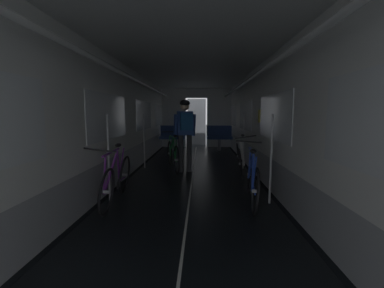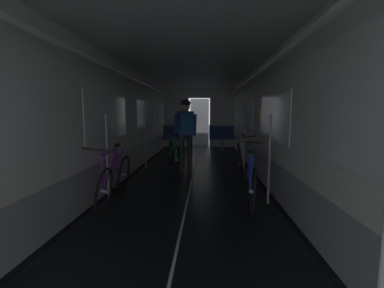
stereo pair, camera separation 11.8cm
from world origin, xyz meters
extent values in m
cube|color=black|center=(-1.41, 3.25, 0.00)|extent=(0.08, 11.50, 0.01)
cube|color=black|center=(1.41, 3.25, 0.00)|extent=(0.08, 11.50, 0.01)
cube|color=beige|center=(0.00, 3.25, 0.00)|extent=(0.03, 11.27, 0.00)
cube|color=#9EA0A5|center=(-1.51, 3.25, 0.30)|extent=(0.12, 11.50, 0.60)
cube|color=white|center=(-1.51, 3.25, 1.53)|extent=(0.12, 11.50, 1.85)
cube|color=white|center=(-1.45, 2.67, 1.35)|extent=(0.02, 1.90, 0.80)
cube|color=white|center=(-1.45, 5.55, 1.35)|extent=(0.02, 1.90, 0.80)
cube|color=white|center=(-1.45, 8.42, 1.35)|extent=(0.02, 1.90, 0.80)
cube|color=yellow|center=(-1.45, 3.39, 1.35)|extent=(0.01, 0.20, 0.28)
cylinder|color=white|center=(-1.17, 3.25, 2.10)|extent=(0.07, 11.04, 0.07)
cylinder|color=#B7BABF|center=(-1.27, 2.10, 0.70)|extent=(0.04, 0.04, 1.40)
cylinder|color=#B7BABF|center=(-1.27, 4.70, 0.70)|extent=(0.04, 0.04, 1.40)
cube|color=#9EA0A5|center=(1.51, 3.25, 0.30)|extent=(0.12, 11.50, 0.60)
cube|color=white|center=(1.51, 3.25, 1.53)|extent=(0.12, 11.50, 1.85)
cube|color=white|center=(1.45, 2.67, 1.35)|extent=(0.02, 1.90, 0.80)
cube|color=white|center=(1.45, 5.55, 1.35)|extent=(0.02, 1.90, 0.80)
cube|color=white|center=(1.45, 8.42, 1.35)|extent=(0.02, 1.90, 0.80)
cube|color=yellow|center=(1.45, 3.77, 1.35)|extent=(0.01, 0.20, 0.28)
cylinder|color=white|center=(1.17, 3.25, 2.10)|extent=(0.07, 11.04, 0.07)
cylinder|color=#B7BABF|center=(1.27, -0.50, 0.70)|extent=(0.04, 0.04, 1.40)
cylinder|color=#B7BABF|center=(1.27, 2.10, 0.70)|extent=(0.04, 0.04, 1.40)
cylinder|color=#B7BABF|center=(1.27, 4.70, 0.70)|extent=(0.04, 0.04, 1.40)
cube|color=white|center=(-0.95, 9.06, 1.23)|extent=(1.00, 0.12, 2.45)
cube|color=white|center=(0.95, 9.06, 1.23)|extent=(1.00, 0.12, 2.45)
cube|color=white|center=(0.00, 9.06, 2.25)|extent=(0.90, 0.12, 0.40)
cube|color=#4C4F54|center=(0.00, 9.76, 1.03)|extent=(0.81, 0.04, 2.05)
cube|color=silver|center=(0.00, 3.25, 2.51)|extent=(3.14, 11.62, 0.12)
cylinder|color=gray|center=(-0.90, 8.00, 0.22)|extent=(0.12, 0.12, 0.44)
cube|color=#2D4784|center=(-0.90, 8.00, 0.49)|extent=(0.96, 0.44, 0.10)
cube|color=#2D4784|center=(-0.90, 8.19, 0.74)|extent=(0.96, 0.08, 0.40)
torus|color=gray|center=(-1.33, 8.22, 0.94)|extent=(0.14, 0.14, 0.02)
cylinder|color=gray|center=(0.90, 8.00, 0.22)|extent=(0.12, 0.12, 0.44)
cube|color=#2D4784|center=(0.90, 8.00, 0.49)|extent=(0.96, 0.44, 0.10)
cube|color=#2D4784|center=(0.90, 8.19, 0.74)|extent=(0.96, 0.08, 0.40)
torus|color=gray|center=(0.47, 8.22, 0.94)|extent=(0.14, 0.14, 0.02)
torus|color=black|center=(0.94, 1.63, 0.33)|extent=(0.15, 0.67, 0.67)
cylinder|color=#B2B2B7|center=(0.94, 1.63, 0.33)|extent=(0.10, 0.06, 0.06)
torus|color=black|center=(1.06, 2.64, 0.33)|extent=(0.15, 0.67, 0.67)
cylinder|color=#B2B2B7|center=(1.06, 2.64, 0.33)|extent=(0.10, 0.06, 0.06)
cylinder|color=#2342B7|center=(1.01, 2.33, 0.55)|extent=(0.07, 0.54, 0.56)
cylinder|color=#2342B7|center=(0.96, 1.92, 0.55)|extent=(0.10, 0.34, 0.55)
cylinder|color=#2342B7|center=(0.98, 2.18, 0.82)|extent=(0.13, 0.82, 0.04)
cylinder|color=#2342B7|center=(0.94, 1.70, 0.58)|extent=(0.04, 0.17, 0.49)
cylinder|color=#2342B7|center=(0.97, 1.85, 0.31)|extent=(0.08, 0.45, 0.07)
cylinder|color=#2342B7|center=(1.04, 2.61, 0.58)|extent=(0.07, 0.09, 0.49)
cylinder|color=black|center=(1.00, 2.07, 0.29)|extent=(0.04, 0.17, 0.17)
ellipsoid|color=black|center=(0.92, 1.75, 0.88)|extent=(0.12, 0.25, 0.07)
cylinder|color=black|center=(1.02, 2.63, 0.92)|extent=(0.44, 0.07, 0.05)
torus|color=black|center=(-1.16, 2.55, 0.33)|extent=(0.15, 0.67, 0.67)
cylinder|color=#B2B2B7|center=(-1.16, 2.55, 0.33)|extent=(0.10, 0.05, 0.06)
torus|color=black|center=(-1.11, 1.53, 0.33)|extent=(0.15, 0.67, 0.67)
cylinder|color=#B2B2B7|center=(-1.11, 1.53, 0.33)|extent=(0.10, 0.05, 0.06)
cylinder|color=purple|center=(-1.15, 1.85, 0.55)|extent=(0.08, 0.54, 0.56)
cylinder|color=purple|center=(-1.17, 2.26, 0.55)|extent=(0.12, 0.34, 0.55)
cylinder|color=purple|center=(-1.19, 2.00, 0.81)|extent=(0.08, 0.82, 0.04)
cylinder|color=purple|center=(-1.18, 2.48, 0.57)|extent=(0.08, 0.17, 0.49)
cylinder|color=purple|center=(-1.14, 2.33, 0.31)|extent=(0.05, 0.45, 0.07)
cylinder|color=purple|center=(-1.14, 1.56, 0.57)|extent=(0.09, 0.09, 0.49)
cylinder|color=black|center=(-1.13, 2.10, 0.29)|extent=(0.04, 0.17, 0.17)
ellipsoid|color=black|center=(-1.22, 2.43, 0.87)|extent=(0.11, 0.24, 0.07)
cylinder|color=black|center=(-1.18, 1.54, 0.91)|extent=(0.44, 0.05, 0.08)
torus|color=black|center=(1.15, 4.66, 0.33)|extent=(0.20, 0.68, 0.67)
cylinder|color=#B2B2B7|center=(1.15, 4.66, 0.33)|extent=(0.10, 0.06, 0.06)
torus|color=black|center=(1.05, 3.65, 0.33)|extent=(0.20, 0.68, 0.67)
cylinder|color=#B2B2B7|center=(1.05, 3.65, 0.33)|extent=(0.10, 0.06, 0.06)
cylinder|color=silver|center=(1.12, 3.96, 0.55)|extent=(0.08, 0.55, 0.56)
cylinder|color=silver|center=(1.16, 4.37, 0.55)|extent=(0.15, 0.34, 0.55)
cylinder|color=silver|center=(1.17, 4.11, 0.81)|extent=(0.12, 0.82, 0.04)
cylinder|color=silver|center=(1.18, 4.59, 0.57)|extent=(0.09, 0.17, 0.49)
cylinder|color=silver|center=(1.13, 4.44, 0.31)|extent=(0.08, 0.45, 0.07)
cylinder|color=silver|center=(1.09, 3.67, 0.57)|extent=(0.11, 0.08, 0.49)
cylinder|color=black|center=(1.10, 4.22, 0.29)|extent=(0.05, 0.17, 0.17)
ellipsoid|color=black|center=(1.22, 4.54, 0.87)|extent=(0.12, 0.25, 0.07)
cylinder|color=black|center=(1.14, 3.65, 0.91)|extent=(0.44, 0.07, 0.09)
cylinder|color=#2D2D33|center=(-0.29, 4.26, 0.45)|extent=(0.13, 0.13, 0.90)
cylinder|color=#2D2D33|center=(-0.10, 4.30, 0.45)|extent=(0.13, 0.13, 0.90)
cube|color=#2D4C99|center=(-0.19, 4.28, 1.18)|extent=(0.40, 0.30, 0.56)
cylinder|color=#2D4C99|center=(-0.41, 4.25, 1.13)|extent=(0.13, 0.21, 0.53)
cylinder|color=#2D4C99|center=(0.01, 4.35, 1.13)|extent=(0.13, 0.21, 0.53)
sphere|color=beige|center=(-0.19, 4.28, 1.58)|extent=(0.21, 0.21, 0.21)
ellipsoid|color=black|center=(-0.19, 4.28, 1.65)|extent=(0.30, 0.33, 0.16)
cube|color=#1E5693|center=(-0.15, 4.11, 1.22)|extent=(0.31, 0.22, 0.40)
torus|color=black|center=(-0.38, 4.04, 0.33)|extent=(0.22, 0.66, 0.67)
cylinder|color=#B2B2B7|center=(-0.38, 4.04, 0.33)|extent=(0.10, 0.07, 0.05)
torus|color=black|center=(-0.65, 5.02, 0.33)|extent=(0.22, 0.66, 0.67)
cylinder|color=#B2B2B7|center=(-0.65, 5.02, 0.33)|extent=(0.10, 0.07, 0.05)
cylinder|color=#1E8438|center=(-0.56, 4.72, 0.55)|extent=(0.18, 0.53, 0.56)
cylinder|color=#1E8438|center=(-0.45, 4.32, 0.55)|extent=(0.13, 0.34, 0.55)
cylinder|color=#1E8438|center=(-0.52, 4.57, 0.82)|extent=(0.25, 0.80, 0.03)
cylinder|color=#1E8438|center=(-0.39, 4.11, 0.58)|extent=(0.07, 0.16, 0.49)
cylinder|color=#1E8438|center=(-0.44, 4.26, 0.31)|extent=(0.14, 0.44, 0.07)
cylinder|color=#1E8438|center=(-0.64, 4.99, 0.58)|extent=(0.05, 0.09, 0.49)
cylinder|color=black|center=(-0.50, 4.47, 0.29)|extent=(0.06, 0.17, 0.17)
ellipsoid|color=black|center=(-0.41, 4.15, 0.88)|extent=(0.15, 0.26, 0.06)
cylinder|color=black|center=(-0.64, 5.01, 0.92)|extent=(0.43, 0.14, 0.03)
camera|label=1|loc=(0.18, -1.90, 1.41)|focal=24.30mm
camera|label=2|loc=(0.30, -1.89, 1.41)|focal=24.30mm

